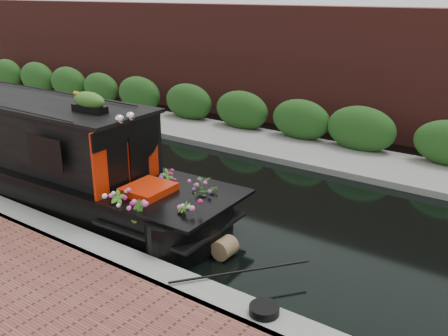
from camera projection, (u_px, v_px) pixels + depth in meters
The scene contains 8 objects.
ground at pixel (193, 194), 11.62m from camera, with size 80.00×80.00×0.00m, color black.
near_bank_coping at pixel (79, 250), 9.10m from camera, with size 40.00×0.60×0.50m, color gray.
far_bank_path at pixel (281, 150), 14.84m from camera, with size 40.00×2.40×0.34m, color gray.
far_hedge at pixel (296, 142), 15.53m from camera, with size 40.00×1.10×2.80m, color #1F4818.
far_brick_wall at pixel (324, 128), 17.14m from camera, with size 40.00×1.00×8.00m, color #56221D.
narrowboat at pixel (9, 149), 12.11m from camera, with size 12.06×2.56×2.81m.
rope_fender at pixel (225, 248), 8.80m from camera, with size 0.37×0.37×0.37m, color brown.
coiled_mooring_rope at pixel (264, 310), 6.89m from camera, with size 0.43×0.43×0.12m, color black.
Camera 1 is at (6.85, -8.31, 4.47)m, focal length 40.00 mm.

